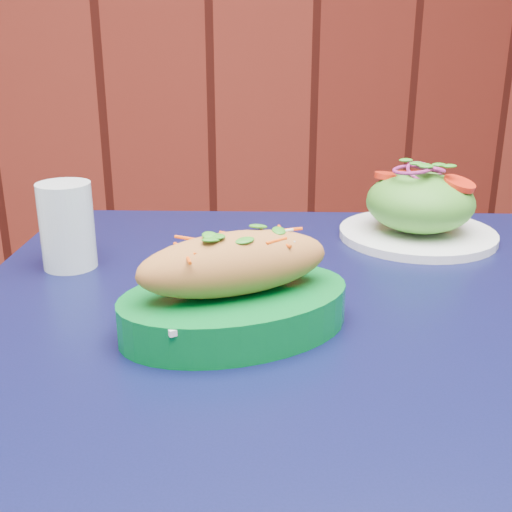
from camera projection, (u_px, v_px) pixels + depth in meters
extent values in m
cube|color=black|center=(313.00, 324.00, 0.70)|extent=(0.94, 0.94, 0.03)
cylinder|color=black|center=(113.00, 431.00, 1.15)|extent=(0.04, 0.04, 0.72)
cylinder|color=black|center=(485.00, 438.00, 1.13)|extent=(0.04, 0.04, 0.72)
cube|color=white|center=(235.00, 295.00, 0.64)|extent=(0.20, 0.16, 0.01)
ellipsoid|color=#C6773F|center=(234.00, 263.00, 0.63)|extent=(0.21, 0.12, 0.06)
cylinder|color=white|center=(417.00, 234.00, 0.94)|extent=(0.23, 0.23, 0.01)
ellipsoid|color=#4C992D|center=(420.00, 202.00, 0.92)|extent=(0.15, 0.15, 0.08)
cylinder|color=red|center=(459.00, 180.00, 0.89)|extent=(0.05, 0.05, 0.01)
cylinder|color=red|center=(390.00, 173.00, 0.93)|extent=(0.05, 0.05, 0.01)
cylinder|color=red|center=(410.00, 170.00, 0.95)|extent=(0.05, 0.05, 0.01)
torus|color=#98216B|center=(423.00, 170.00, 0.90)|extent=(0.06, 0.06, 0.01)
torus|color=#98216B|center=(423.00, 167.00, 0.90)|extent=(0.06, 0.06, 0.01)
torus|color=#98216B|center=(423.00, 164.00, 0.90)|extent=(0.06, 0.06, 0.01)
cylinder|color=silver|center=(67.00, 226.00, 0.81)|extent=(0.07, 0.07, 0.11)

